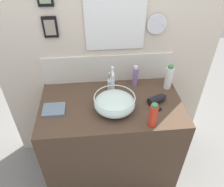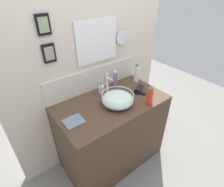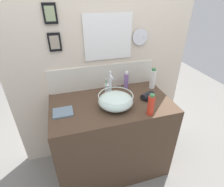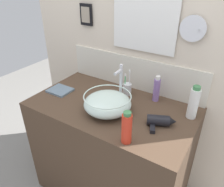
{
  "view_description": "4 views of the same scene",
  "coord_description": "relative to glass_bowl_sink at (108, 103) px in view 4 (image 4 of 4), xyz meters",
  "views": [
    {
      "loc": [
        -0.13,
        -1.34,
        2.06
      ],
      "look_at": [
        0.01,
        0.0,
        0.99
      ],
      "focal_mm": 35.0,
      "sensor_mm": 36.0,
      "label": 1
    },
    {
      "loc": [
        -0.91,
        -1.17,
        1.95
      ],
      "look_at": [
        0.01,
        0.0,
        0.99
      ],
      "focal_mm": 28.0,
      "sensor_mm": 36.0,
      "label": 2
    },
    {
      "loc": [
        -0.39,
        -1.35,
        1.82
      ],
      "look_at": [
        0.01,
        0.0,
        0.99
      ],
      "focal_mm": 28.0,
      "sensor_mm": 36.0,
      "label": 3
    },
    {
      "loc": [
        0.7,
        -1.1,
        1.73
      ],
      "look_at": [
        0.01,
        0.0,
        0.99
      ],
      "focal_mm": 35.0,
      "sensor_mm": 36.0,
      "label": 4
    }
  ],
  "objects": [
    {
      "name": "ground_plane",
      "position": [
        -0.02,
        0.08,
        -0.95
      ],
      "size": [
        6.0,
        6.0,
        0.0
      ],
      "primitive_type": "plane",
      "color": "gray"
    },
    {
      "name": "vanity_counter",
      "position": [
        -0.02,
        0.08,
        -0.51
      ],
      "size": [
        1.17,
        0.66,
        0.89
      ],
      "primitive_type": "cube",
      "color": "#4C3828",
      "rests_on": "ground"
    },
    {
      "name": "back_panel",
      "position": [
        -0.02,
        0.44,
        0.28
      ],
      "size": [
        1.95,
        0.1,
        2.48
      ],
      "color": "beige",
      "rests_on": "ground"
    },
    {
      "name": "glass_bowl_sink",
      "position": [
        0.0,
        0.0,
        0.0
      ],
      "size": [
        0.32,
        0.32,
        0.13
      ],
      "color": "silver",
      "rests_on": "vanity_counter"
    },
    {
      "name": "faucet",
      "position": [
        -0.0,
        0.17,
        0.09
      ],
      "size": [
        0.02,
        0.09,
        0.28
      ],
      "color": "silver",
      "rests_on": "vanity_counter"
    },
    {
      "name": "hair_drier",
      "position": [
        0.36,
        0.05,
        -0.03
      ],
      "size": [
        0.19,
        0.18,
        0.07
      ],
      "color": "black",
      "rests_on": "vanity_counter"
    },
    {
      "name": "toothbrush_cup",
      "position": [
        -0.0,
        0.28,
        -0.02
      ],
      "size": [
        0.06,
        0.06,
        0.21
      ],
      "color": "silver",
      "rests_on": "vanity_counter"
    },
    {
      "name": "spray_bottle",
      "position": [
        0.22,
        0.31,
        0.03
      ],
      "size": [
        0.05,
        0.05,
        0.2
      ],
      "color": "#8C6BB2",
      "rests_on": "vanity_counter"
    },
    {
      "name": "soap_dispenser",
      "position": [
        0.5,
        0.24,
        0.04
      ],
      "size": [
        0.06,
        0.06,
        0.23
      ],
      "color": "white",
      "rests_on": "vanity_counter"
    },
    {
      "name": "lotion_bottle",
      "position": [
        0.25,
        -0.19,
        0.03
      ],
      "size": [
        0.06,
        0.06,
        0.2
      ],
      "color": "red",
      "rests_on": "vanity_counter"
    },
    {
      "name": "hand_towel",
      "position": [
        -0.48,
        0.04,
        -0.06
      ],
      "size": [
        0.17,
        0.15,
        0.02
      ],
      "primitive_type": "cube",
      "color": "slate",
      "rests_on": "vanity_counter"
    }
  ]
}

